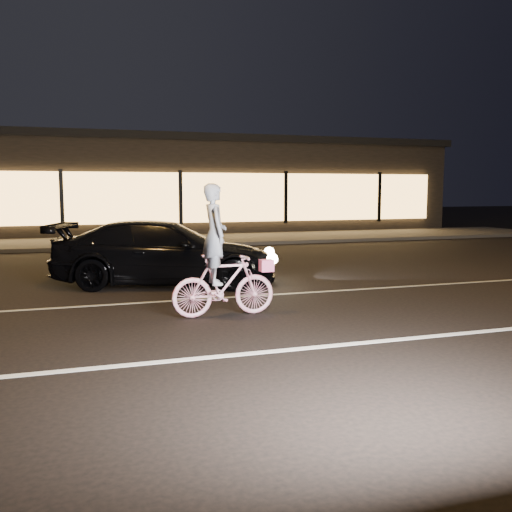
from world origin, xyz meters
name	(u,v)px	position (x,y,z in m)	size (l,w,h in m)	color
ground	(360,315)	(0.00, 0.00, 0.00)	(90.00, 90.00, 0.00)	black
lane_stripe_near	(415,338)	(0.00, -1.50, 0.00)	(60.00, 0.12, 0.01)	silver
lane_stripe_far	(309,292)	(0.00, 2.00, 0.00)	(60.00, 0.10, 0.01)	gray
sidewalk	(190,240)	(0.00, 13.00, 0.06)	(30.00, 4.00, 0.12)	#383533
storefront	(164,185)	(0.00, 18.97, 2.15)	(25.40, 8.42, 4.20)	black
cyclist	(221,270)	(-2.09, 0.57, 0.73)	(1.62, 0.56, 2.04)	#F34E7D
sedan	(165,253)	(-2.43, 3.75, 0.66)	(4.86, 3.07, 1.31)	black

